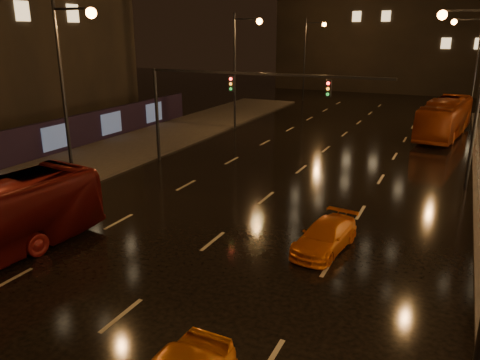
% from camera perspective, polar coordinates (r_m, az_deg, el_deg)
% --- Properties ---
extents(ground, '(140.00, 140.00, 0.00)m').
position_cam_1_polar(ground, '(28.58, 6.23, 0.29)').
color(ground, black).
rests_on(ground, ground).
extents(sidewalk_left, '(7.00, 70.00, 0.15)m').
position_cam_1_polar(sidewalk_left, '(31.63, -20.82, 1.07)').
color(sidewalk_left, '#38332D').
rests_on(sidewalk_left, ground).
extents(traffic_signal, '(15.31, 0.32, 6.20)m').
position_cam_1_polar(traffic_signal, '(29.55, -2.91, 10.36)').
color(traffic_signal, black).
rests_on(traffic_signal, ground).
extents(streetlight_right, '(2.64, 0.50, 10.00)m').
position_cam_1_polar(streetlight_right, '(8.12, 25.58, 1.35)').
color(streetlight_right, black).
rests_on(streetlight_right, ground).
extents(bus_curb, '(4.08, 11.50, 3.13)m').
position_cam_1_polar(bus_curb, '(43.20, 23.71, 6.97)').
color(bus_curb, maroon).
rests_on(bus_curb, ground).
extents(taxi_far, '(2.15, 4.19, 1.16)m').
position_cam_1_polar(taxi_far, '(19.32, 10.32, -6.77)').
color(taxi_far, orange).
rests_on(taxi_far, ground).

